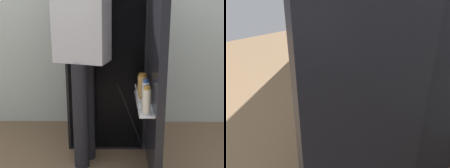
{
  "view_description": "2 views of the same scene",
  "coord_description": "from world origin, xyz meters",
  "views": [
    {
      "loc": [
        0.08,
        -2.19,
        1.33
      ],
      "look_at": [
        0.05,
        -0.03,
        0.69
      ],
      "focal_mm": 49.08,
      "sensor_mm": 36.0,
      "label": 1
    },
    {
      "loc": [
        1.23,
        -0.73,
        1.53
      ],
      "look_at": [
        -0.0,
        -0.03,
        0.68
      ],
      "focal_mm": 48.47,
      "sensor_mm": 36.0,
      "label": 2
    }
  ],
  "objects": [
    {
      "name": "refrigerator",
      "position": [
        0.03,
        0.5,
        0.84
      ],
      "size": [
        0.73,
        1.27,
        1.68
      ],
      "color": "black",
      "rests_on": "ground_plane"
    },
    {
      "name": "person",
      "position": [
        -0.16,
        0.05,
        1.01
      ],
      "size": [
        0.55,
        0.77,
        1.68
      ],
      "color": "black",
      "rests_on": "ground_plane"
    }
  ]
}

